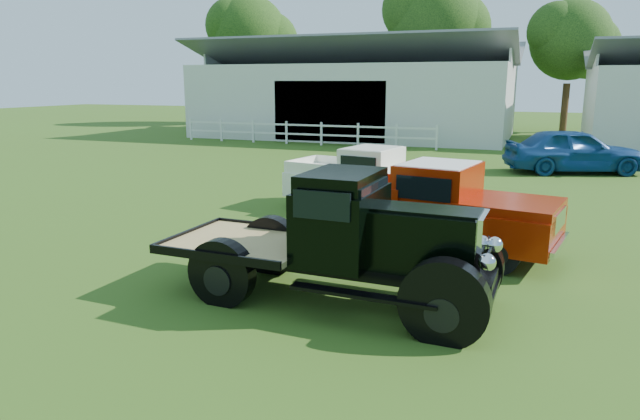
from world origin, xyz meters
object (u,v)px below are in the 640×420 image
at_px(white_pickup, 368,180).
at_px(vintage_flatbed, 335,237).
at_px(misc_car_blue, 574,150).
at_px(red_pickup, 433,206).

bearing_deg(white_pickup, vintage_flatbed, -67.42).
bearing_deg(white_pickup, misc_car_blue, 70.34).
xyz_separation_m(red_pickup, misc_car_blue, (3.01, 11.67, -0.06)).
distance_m(white_pickup, misc_car_blue, 10.20).
bearing_deg(red_pickup, misc_car_blue, 85.53).
xyz_separation_m(vintage_flatbed, misc_car_blue, (3.88, 14.87, -0.18)).
bearing_deg(red_pickup, vintage_flatbed, -95.23).
height_order(white_pickup, misc_car_blue, misc_car_blue).
bearing_deg(misc_car_blue, vintage_flatbed, 146.21).
relative_size(vintage_flatbed, red_pickup, 1.04).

